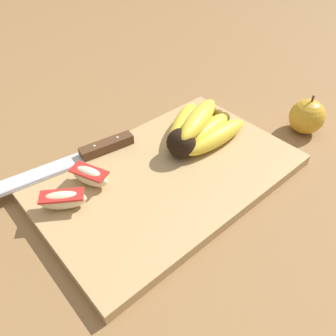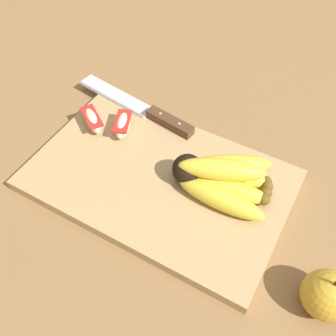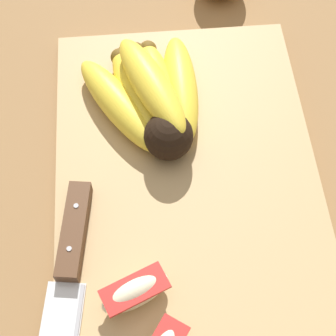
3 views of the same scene
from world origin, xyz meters
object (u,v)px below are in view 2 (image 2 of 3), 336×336
chefs_knife (150,113)px  whole_apple (327,295)px  apple_wedge_near (123,125)px  banana_bunch (221,178)px  apple_wedge_middle (92,120)px

chefs_knife → whole_apple: (0.40, -0.20, 0.01)m
chefs_knife → apple_wedge_near: (-0.02, -0.06, 0.01)m
banana_bunch → apple_wedge_middle: banana_bunch is taller
banana_bunch → chefs_knife: 0.21m
chefs_knife → apple_wedge_near: bearing=-108.3°
chefs_knife → apple_wedge_near: size_ratio=3.98×
banana_bunch → chefs_knife: bearing=154.1°
chefs_knife → apple_wedge_near: apple_wedge_near is taller
chefs_knife → whole_apple: whole_apple is taller
banana_bunch → apple_wedge_middle: bearing=177.3°
banana_bunch → whole_apple: bearing=-27.2°
apple_wedge_middle → chefs_knife: bearing=45.8°
apple_wedge_near → apple_wedge_middle: bearing=-163.0°
banana_bunch → apple_wedge_near: (-0.21, 0.03, -0.01)m
banana_bunch → chefs_knife: banana_bunch is taller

